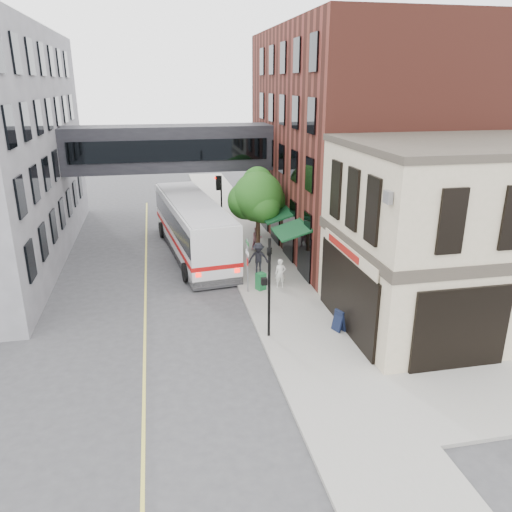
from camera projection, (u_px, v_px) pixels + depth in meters
name	position (u px, v px, depth m)	size (l,w,h in m)	color
ground	(270.00, 363.00, 20.23)	(120.00, 120.00, 0.00)	#38383A
sidewalk_main	(252.00, 250.00, 33.53)	(4.00, 60.00, 0.15)	gray
corner_building	(455.00, 236.00, 22.38)	(10.19, 8.12, 8.45)	#B4AA89
brick_building	(365.00, 141.00, 33.68)	(13.76, 18.00, 14.00)	#58241B
skyway_bridge	(169.00, 148.00, 34.17)	(14.00, 3.18, 3.00)	black
traffic_signal_near	(269.00, 276.00, 21.16)	(0.44, 0.22, 4.60)	black
traffic_signal_far	(219.00, 194.00, 34.90)	(0.53, 0.28, 4.50)	black
street_sign_pole	(248.00, 260.00, 26.14)	(0.08, 0.75, 3.00)	gray
street_tree	(257.00, 197.00, 31.58)	(3.80, 3.20, 5.60)	#382619
lane_marking	(146.00, 281.00, 28.53)	(0.12, 40.00, 0.01)	#D8CC4C
bus	(193.00, 225.00, 32.50)	(4.48, 13.36, 3.53)	silver
pedestrian_a	(280.00, 273.00, 27.04)	(0.59, 0.38, 1.61)	silver
pedestrian_b	(257.00, 238.00, 33.17)	(0.77, 0.60, 1.58)	#CF8696
pedestrian_c	(258.00, 258.00, 29.05)	(1.19, 0.69, 1.85)	black
newspaper_box	(261.00, 281.00, 26.87)	(0.47, 0.41, 0.93)	#155E2F
sandwich_board	(339.00, 321.00, 22.39)	(0.35, 0.55, 0.98)	black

